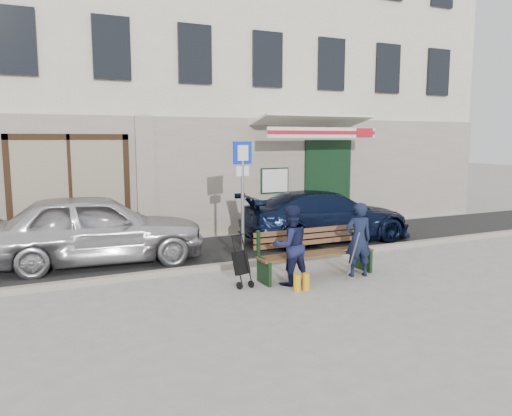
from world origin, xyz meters
TOP-DOWN VIEW (x-y plane):
  - ground at (0.00, 0.00)m, footprint 80.00×80.00m
  - asphalt_lane at (0.00, 3.10)m, footprint 60.00×3.20m
  - curb at (0.00, 1.50)m, footprint 60.00×0.18m
  - building at (0.01, 8.45)m, footprint 20.00×8.27m
  - car_silver at (-2.88, 3.03)m, footprint 4.63×2.18m
  - car_navy at (2.83, 2.99)m, footprint 4.67×2.26m
  - parking_sign at (0.00, 1.94)m, footprint 0.47×0.14m
  - bench at (0.74, 0.23)m, footprint 2.40×1.17m
  - man at (1.54, -0.09)m, footprint 0.59×0.46m
  - woman at (0.09, -0.01)m, footprint 0.72×0.56m
  - stroller at (-0.76, 0.27)m, footprint 0.33×0.42m

SIDE VIEW (x-z plane):
  - ground at x=0.00m, z-range 0.00..0.00m
  - asphalt_lane at x=0.00m, z-range 0.00..0.01m
  - curb at x=0.00m, z-range 0.00..0.12m
  - stroller at x=-0.76m, z-range -0.05..0.87m
  - bench at x=0.74m, z-range -0.03..0.95m
  - car_navy at x=2.83m, z-range 0.00..1.31m
  - man at x=1.54m, z-range 0.00..1.44m
  - woman at x=0.09m, z-range 0.00..1.45m
  - car_silver at x=-2.88m, z-range 0.00..1.53m
  - parking_sign at x=0.00m, z-range 0.43..3.01m
  - building at x=0.01m, z-range -0.03..9.97m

